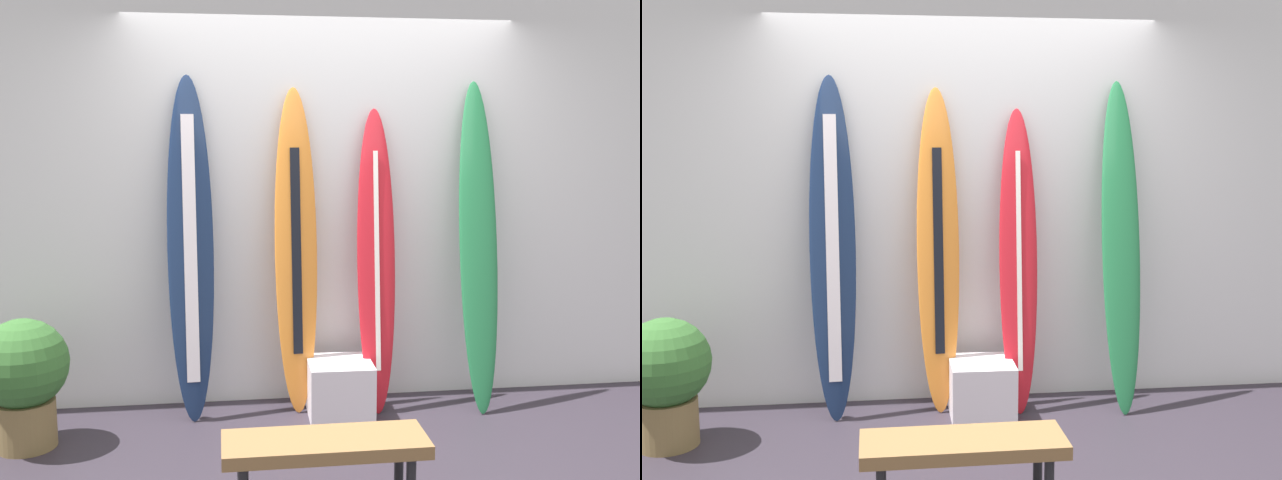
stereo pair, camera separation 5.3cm
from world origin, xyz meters
The scene contains 9 objects.
ground centered at (0.00, 0.00, -0.02)m, with size 8.00×8.00×0.04m, color #2E2831.
wall_back centered at (0.00, 1.30, 1.40)m, with size 7.20×0.20×2.80m, color silver.
surfboard_navy centered at (-0.85, 1.00, 1.05)m, with size 0.30×0.37×2.13m.
surfboard_sunset centered at (-0.19, 1.03, 1.03)m, with size 0.28×0.29×2.06m.
surfboard_crimson centered at (0.32, 0.98, 0.95)m, with size 0.26×0.38×1.93m.
surfboard_emerald centered at (0.98, 0.94, 1.05)m, with size 0.27×0.48×2.11m.
display_block_left centered at (0.06, 0.84, 0.18)m, with size 0.41×0.41×0.35m.
potted_plant centered at (-1.77, 0.61, 0.42)m, with size 0.51×0.51×0.74m.
bench centered at (-0.22, -0.50, 0.37)m, with size 0.91×0.32×0.43m.
Camera 2 is at (-0.61, -3.60, 1.75)m, focal length 41.70 mm.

